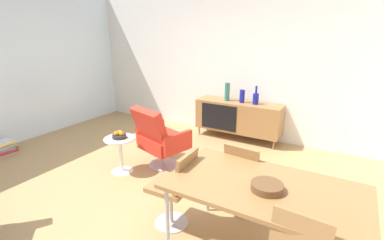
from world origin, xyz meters
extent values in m
plane|color=tan|center=(0.00, 0.00, 0.00)|extent=(8.32, 8.32, 0.00)
cube|color=white|center=(0.00, 2.60, 1.40)|extent=(6.80, 0.12, 2.80)
cube|color=olive|center=(0.29, 2.30, 0.44)|extent=(1.60, 0.44, 0.56)
cube|color=black|center=(-0.01, 2.08, 0.44)|extent=(0.70, 0.01, 0.48)
cylinder|color=olive|center=(-0.45, 2.13, 0.08)|extent=(0.03, 0.03, 0.16)
cylinder|color=olive|center=(1.03, 2.13, 0.08)|extent=(0.03, 0.03, 0.16)
cylinder|color=olive|center=(-0.45, 2.47, 0.08)|extent=(0.03, 0.03, 0.16)
cylinder|color=olive|center=(1.03, 2.47, 0.08)|extent=(0.03, 0.03, 0.16)
cylinder|color=navy|center=(0.61, 2.30, 0.82)|extent=(0.11, 0.11, 0.19)
cylinder|color=navy|center=(0.61, 2.30, 0.98)|extent=(0.04, 0.04, 0.14)
cylinder|color=#337266|center=(0.05, 2.30, 0.89)|extent=(0.10, 0.10, 0.34)
cylinder|color=navy|center=(0.35, 2.30, 0.84)|extent=(0.09, 0.09, 0.24)
cube|color=olive|center=(1.56, -0.39, 0.72)|extent=(1.60, 0.90, 0.04)
cylinder|color=#B7B7BC|center=(0.84, -0.78, 0.35)|extent=(0.04, 0.04, 0.70)
cylinder|color=#B7B7BC|center=(0.84, 0.00, 0.35)|extent=(0.04, 0.04, 0.70)
cylinder|color=#B7B7BC|center=(2.28, 0.00, 0.35)|extent=(0.04, 0.04, 0.70)
cylinder|color=brown|center=(1.60, -0.45, 0.77)|extent=(0.26, 0.26, 0.06)
cube|color=#9E7042|center=(1.21, 0.23, 0.45)|extent=(0.43, 0.43, 0.05)
cube|color=#9E7042|center=(1.20, 0.05, 0.67)|extent=(0.39, 0.12, 0.38)
cylinder|color=#B7B7BC|center=(1.21, 0.23, 0.21)|extent=(0.04, 0.04, 0.42)
cylinder|color=#B7B7BC|center=(1.21, 0.23, 0.01)|extent=(0.36, 0.36, 0.01)
cube|color=#9E7042|center=(0.61, -0.39, 0.45)|extent=(0.41, 0.41, 0.05)
cube|color=#9E7042|center=(0.79, -0.39, 0.67)|extent=(0.10, 0.38, 0.38)
cylinder|color=#B7B7BC|center=(0.61, -0.39, 0.21)|extent=(0.04, 0.04, 0.42)
cylinder|color=#B7B7BC|center=(0.61, -0.39, 0.01)|extent=(0.36, 0.36, 0.01)
cube|color=red|center=(-0.26, 0.68, 0.38)|extent=(0.73, 0.71, 0.20)
cube|color=red|center=(-0.32, 0.45, 0.69)|extent=(0.65, 0.43, 0.51)
cube|color=red|center=(0.06, 0.59, 0.46)|extent=(0.20, 0.50, 0.28)
cube|color=red|center=(-0.57, 0.78, 0.46)|extent=(0.20, 0.50, 0.28)
cylinder|color=#B7B7BC|center=(-0.26, 0.68, 0.14)|extent=(0.06, 0.06, 0.28)
cylinder|color=#B7B7BC|center=(-0.26, 0.68, 0.01)|extent=(0.48, 0.48, 0.02)
cylinder|color=white|center=(-0.68, 0.20, 0.51)|extent=(0.44, 0.44, 0.02)
cylinder|color=white|center=(-0.68, 0.20, 0.25)|extent=(0.05, 0.05, 0.50)
cone|color=white|center=(-0.68, 0.20, 0.01)|extent=(0.32, 0.32, 0.02)
cylinder|color=#262628|center=(-0.68, 0.20, 0.55)|extent=(0.20, 0.20, 0.05)
sphere|color=orange|center=(-0.64, 0.21, 0.59)|extent=(0.07, 0.07, 0.07)
sphere|color=orange|center=(-0.69, 0.24, 0.59)|extent=(0.07, 0.07, 0.07)
sphere|color=orange|center=(-0.71, 0.18, 0.59)|extent=(0.07, 0.07, 0.07)
cube|color=#B2B2B7|center=(-2.82, -0.36, 0.01)|extent=(0.27, 0.35, 0.02)
cube|color=red|center=(-2.83, -0.35, 0.03)|extent=(0.30, 0.37, 0.01)
cube|color=#B2B2B7|center=(-2.84, -0.37, 0.05)|extent=(0.27, 0.34, 0.02)
cube|color=red|center=(-2.83, -0.35, 0.07)|extent=(0.31, 0.40, 0.03)
cube|color=#B2B2B7|center=(-2.84, -0.37, 0.09)|extent=(0.31, 0.35, 0.02)
cube|color=#3F7F4C|center=(-2.84, -0.36, 0.11)|extent=(0.31, 0.38, 0.02)
cube|color=#B2B2B7|center=(-2.83, -0.36, 0.13)|extent=(0.32, 0.36, 0.02)
cube|color=#B2B2B7|center=(-2.82, -0.36, 0.15)|extent=(0.32, 0.38, 0.01)
cube|color=#99668C|center=(-2.82, -0.37, 0.16)|extent=(0.28, 0.37, 0.02)
cube|color=gold|center=(-2.83, -0.38, 0.18)|extent=(0.32, 0.39, 0.01)
cube|color=silver|center=(-2.84, -0.37, 0.20)|extent=(0.27, 0.35, 0.03)
camera|label=1|loc=(2.07, -2.45, 1.95)|focal=26.00mm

